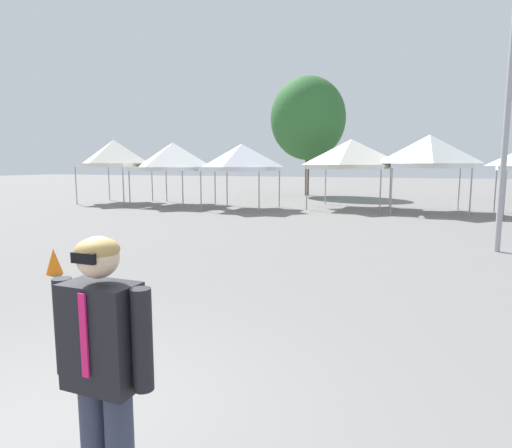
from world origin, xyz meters
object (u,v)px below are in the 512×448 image
object	(u,v)px
canopy_tent_behind_center	(114,153)
canopy_tent_behind_right	(173,157)
traffic_cone_lot_center	(54,261)
canopy_tent_center	(242,158)
tree_behind_tents_center	(308,119)
canopy_tent_right_of_center	(429,151)
person_foreground	(104,368)
canopy_tent_left_of_center	(351,154)

from	to	relation	value
canopy_tent_behind_center	canopy_tent_behind_right	distance (m)	3.81
canopy_tent_behind_center	traffic_cone_lot_center	bearing A→B (deg)	-56.41
canopy_tent_behind_center	canopy_tent_center	world-z (taller)	canopy_tent_behind_center
tree_behind_tents_center	traffic_cone_lot_center	bearing A→B (deg)	-89.13
canopy_tent_right_of_center	canopy_tent_behind_center	bearing A→B (deg)	-177.10
traffic_cone_lot_center	canopy_tent_right_of_center	bearing A→B (deg)	63.68
tree_behind_tents_center	person_foreground	bearing A→B (deg)	-78.97
canopy_tent_behind_right	traffic_cone_lot_center	distance (m)	14.80
canopy_tent_center	tree_behind_tents_center	world-z (taller)	tree_behind_tents_center
canopy_tent_behind_right	canopy_tent_center	distance (m)	4.18
canopy_tent_behind_center	canopy_tent_right_of_center	bearing A→B (deg)	2.90
canopy_tent_behind_right	canopy_tent_left_of_center	distance (m)	9.14
canopy_tent_center	canopy_tent_behind_right	bearing A→B (deg)	171.19
canopy_tent_right_of_center	traffic_cone_lot_center	bearing A→B (deg)	-116.32
canopy_tent_left_of_center	canopy_tent_right_of_center	xyz separation A→B (m)	(3.52, -0.60, 0.08)
canopy_tent_right_of_center	person_foreground	distance (m)	19.43
canopy_tent_behind_right	canopy_tent_left_of_center	size ratio (longest dim) A/B	0.94
canopy_tent_behind_right	tree_behind_tents_center	bearing A→B (deg)	62.18
traffic_cone_lot_center	canopy_tent_behind_center	bearing A→B (deg)	123.59
traffic_cone_lot_center	canopy_tent_left_of_center	bearing A→B (deg)	76.33
canopy_tent_behind_center	canopy_tent_center	size ratio (longest dim) A/B	1.12
canopy_tent_right_of_center	tree_behind_tents_center	xyz separation A→B (m)	(-7.55, 8.48, 2.50)
canopy_tent_left_of_center	person_foreground	size ratio (longest dim) A/B	2.13
canopy_tent_behind_right	tree_behind_tents_center	distance (m)	10.99
canopy_tent_left_of_center	traffic_cone_lot_center	bearing A→B (deg)	-103.67
canopy_tent_right_of_center	tree_behind_tents_center	distance (m)	11.63
canopy_tent_center	traffic_cone_lot_center	distance (m)	13.22
canopy_tent_behind_center	canopy_tent_right_of_center	xyz separation A→B (m)	(16.33, 0.83, -0.02)
canopy_tent_center	canopy_tent_left_of_center	size ratio (longest dim) A/B	0.82
canopy_tent_center	tree_behind_tents_center	bearing A→B (deg)	85.22
canopy_tent_behind_center	person_foreground	bearing A→B (deg)	-52.40
canopy_tent_behind_center	person_foreground	distance (m)	23.30
canopy_tent_center	canopy_tent_left_of_center	distance (m)	5.35
canopy_tent_left_of_center	tree_behind_tents_center	distance (m)	9.22
canopy_tent_left_of_center	person_foreground	distance (m)	19.95
canopy_tent_left_of_center	traffic_cone_lot_center	xyz separation A→B (m)	(-3.69, -15.16, -2.39)
canopy_tent_behind_right	canopy_tent_right_of_center	xyz separation A→B (m)	(12.53, 0.94, 0.18)
canopy_tent_right_of_center	traffic_cone_lot_center	world-z (taller)	canopy_tent_right_of_center
canopy_tent_behind_right	traffic_cone_lot_center	xyz separation A→B (m)	(5.32, -13.62, -2.29)
canopy_tent_center	person_foreground	xyz separation A→B (m)	(6.25, -17.66, -1.43)
canopy_tent_center	canopy_tent_right_of_center	bearing A→B (deg)	10.66
person_foreground	traffic_cone_lot_center	distance (m)	6.93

